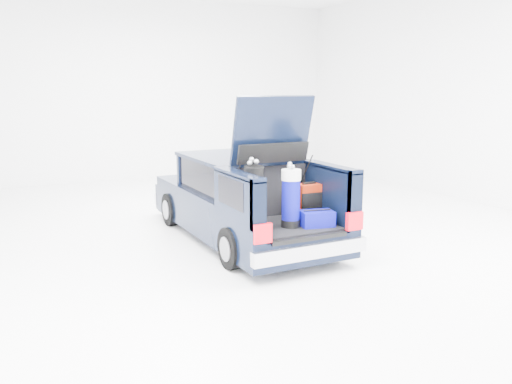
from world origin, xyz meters
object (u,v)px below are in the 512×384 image
car (240,200)px  blue_duffel (317,218)px  red_suitcase (309,201)px  blue_golf_bag (291,198)px  black_golf_bag (253,196)px

car → blue_duffel: car is taller
car → red_suitcase: car is taller
car → blue_golf_bag: 1.76m
blue_duffel → car: bearing=113.2°
red_suitcase → blue_golf_bag: (-0.50, -0.31, 0.16)m
red_suitcase → blue_golf_bag: blue_golf_bag is taller
red_suitcase → blue_duffel: (-0.14, -0.45, -0.15)m
blue_golf_bag → red_suitcase: bearing=8.6°
car → blue_duffel: bearing=-79.2°
black_golf_bag → car: bearing=82.7°
red_suitcase → black_golf_bag: size_ratio=0.56×
red_suitcase → car: bearing=110.9°
black_golf_bag → blue_duffel: 0.99m
car → blue_golf_bag: (-0.00, -1.73, 0.36)m
red_suitcase → black_golf_bag: (-1.00, -0.09, 0.19)m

